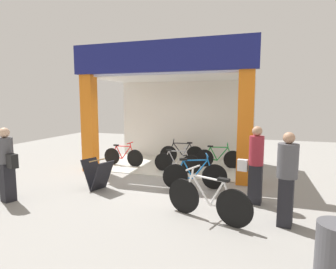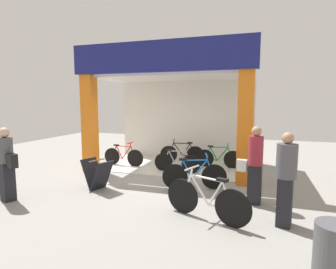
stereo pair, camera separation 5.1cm
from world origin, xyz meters
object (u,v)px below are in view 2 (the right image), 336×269
at_px(bicycle_parked_0, 207,200).
at_px(trash_bin, 336,252).
at_px(sandwich_board_sign, 97,175).
at_px(pedestrian_1, 7,164).
at_px(bicycle_inside_0, 177,162).
at_px(bicycle_inside_1, 182,153).
at_px(pedestrian_2, 255,165).
at_px(pedestrian_0, 286,178).
at_px(bicycle_inside_2, 123,156).
at_px(bicycle_inside_3, 218,158).
at_px(bicycle_parked_1, 194,175).

distance_m(bicycle_parked_0, trash_bin, 2.18).
relative_size(sandwich_board_sign, trash_bin, 1.17).
xyz_separation_m(sandwich_board_sign, pedestrian_1, (-1.41, -1.30, 0.46)).
xyz_separation_m(bicycle_inside_0, bicycle_inside_1, (-0.19, 1.32, 0.02)).
distance_m(bicycle_parked_0, pedestrian_2, 1.47).
bearing_deg(pedestrian_2, sandwich_board_sign, -176.73).
relative_size(pedestrian_0, pedestrian_1, 1.02).
bearing_deg(bicycle_inside_0, pedestrian_0, -45.84).
distance_m(bicycle_inside_1, pedestrian_1, 5.49).
distance_m(bicycle_inside_0, bicycle_inside_1, 1.33).
bearing_deg(sandwich_board_sign, pedestrian_1, -137.31).
height_order(bicycle_inside_1, pedestrian_1, pedestrian_1).
height_order(sandwich_board_sign, pedestrian_2, pedestrian_2).
distance_m(pedestrian_1, trash_bin, 6.18).
bearing_deg(bicycle_inside_1, trash_bin, -58.34).
relative_size(bicycle_inside_2, pedestrian_0, 0.88).
bearing_deg(bicycle_inside_3, sandwich_board_sign, -128.94).
xyz_separation_m(bicycle_inside_3, pedestrian_0, (1.68, -3.87, 0.53)).
bearing_deg(pedestrian_2, bicycle_inside_3, 111.38).
xyz_separation_m(pedestrian_2, trash_bin, (1.00, -2.36, -0.49)).
distance_m(pedestrian_1, pedestrian_2, 5.33).
height_order(pedestrian_2, trash_bin, pedestrian_2).
distance_m(pedestrian_0, trash_bin, 1.58).
xyz_separation_m(sandwich_board_sign, pedestrian_2, (3.69, 0.21, 0.47)).
bearing_deg(pedestrian_1, bicycle_inside_3, 48.36).
xyz_separation_m(bicycle_inside_3, trash_bin, (2.15, -5.29, 0.02)).
bearing_deg(bicycle_inside_1, pedestrian_0, -54.50).
relative_size(bicycle_inside_3, sandwich_board_sign, 1.81).
height_order(bicycle_inside_1, bicycle_parked_0, bicycle_parked_0).
bearing_deg(bicycle_parked_0, bicycle_inside_1, 110.70).
xyz_separation_m(bicycle_inside_0, bicycle_parked_0, (1.47, -3.09, 0.06)).
relative_size(bicycle_parked_1, sandwich_board_sign, 1.86).
relative_size(bicycle_inside_3, pedestrian_1, 0.93).
bearing_deg(bicycle_inside_2, pedestrian_2, -28.01).
distance_m(bicycle_inside_1, bicycle_inside_3, 1.37).
relative_size(sandwich_board_sign, pedestrian_0, 0.50).
bearing_deg(pedestrian_2, pedestrian_0, -60.42).
height_order(bicycle_inside_2, pedestrian_2, pedestrian_2).
relative_size(bicycle_inside_1, pedestrian_0, 0.90).
height_order(bicycle_inside_0, bicycle_inside_1, bicycle_inside_1).
height_order(bicycle_inside_0, bicycle_parked_0, bicycle_parked_0).
height_order(pedestrian_0, pedestrian_2, pedestrian_2).
bearing_deg(sandwich_board_sign, trash_bin, -24.56).
height_order(bicycle_inside_2, trash_bin, bicycle_inside_2).
bearing_deg(bicycle_inside_1, bicycle_inside_0, -81.65).
distance_m(bicycle_inside_2, bicycle_parked_0, 4.84).
bearing_deg(pedestrian_0, trash_bin, -71.78).
xyz_separation_m(pedestrian_0, pedestrian_1, (-5.64, -0.58, -0.02)).
xyz_separation_m(sandwich_board_sign, trash_bin, (4.69, -2.14, -0.02)).
bearing_deg(trash_bin, pedestrian_0, 108.22).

